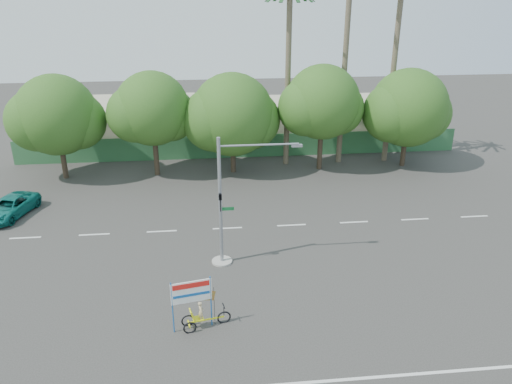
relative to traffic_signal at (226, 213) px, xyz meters
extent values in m
plane|color=#33302D|center=(2.20, -3.98, -2.92)|extent=(120.00, 120.00, 0.00)
cube|color=#336B3D|center=(2.20, 17.52, -1.92)|extent=(38.00, 0.08, 2.00)
cube|color=#B4AC8F|center=(-7.80, 22.02, -0.92)|extent=(12.00, 8.00, 4.00)
cube|color=#B4AC8F|center=(10.20, 22.02, -1.12)|extent=(14.00, 8.00, 3.60)
cylinder|color=#473828|center=(-11.80, 14.02, -1.16)|extent=(0.40, 0.40, 3.52)
sphere|color=#295519|center=(-11.80, 14.02, 2.04)|extent=(6.00, 6.00, 6.00)
sphere|color=#295519|center=(-10.45, 14.32, 1.48)|extent=(4.32, 4.32, 4.32)
sphere|color=#295519|center=(-13.15, 13.77, 1.72)|extent=(4.56, 4.56, 4.56)
cylinder|color=#473828|center=(-4.80, 14.02, -1.05)|extent=(0.40, 0.40, 3.74)
sphere|color=#295519|center=(-4.80, 14.02, 2.35)|extent=(5.60, 5.60, 5.60)
sphere|color=#295519|center=(-3.54, 14.32, 1.76)|extent=(4.03, 4.03, 4.03)
sphere|color=#295519|center=(-6.06, 13.77, 2.01)|extent=(4.26, 4.26, 4.26)
cylinder|color=#473828|center=(1.20, 14.02, -1.27)|extent=(0.40, 0.40, 3.30)
sphere|color=#295519|center=(1.20, 14.02, 1.73)|extent=(6.40, 6.40, 6.40)
sphere|color=#295519|center=(2.64, 14.32, 1.21)|extent=(4.61, 4.61, 4.61)
sphere|color=#295519|center=(-0.24, 13.77, 1.43)|extent=(4.86, 4.86, 4.86)
cylinder|color=#473828|center=(8.20, 14.02, -0.98)|extent=(0.40, 0.40, 3.87)
sphere|color=#295519|center=(8.20, 14.02, 2.54)|extent=(5.80, 5.80, 5.80)
sphere|color=#295519|center=(9.50, 14.32, 1.92)|extent=(4.18, 4.18, 4.18)
sphere|color=#295519|center=(6.89, 13.77, 2.19)|extent=(4.41, 4.41, 4.41)
cylinder|color=#473828|center=(15.20, 14.02, -1.20)|extent=(0.40, 0.40, 3.43)
sphere|color=#295519|center=(15.20, 14.02, 1.92)|extent=(6.20, 6.20, 6.20)
sphere|color=#295519|center=(16.59, 14.32, 1.37)|extent=(4.46, 4.46, 4.46)
sphere|color=#295519|center=(13.80, 13.77, 1.61)|extent=(4.71, 4.71, 4.71)
cylinder|color=#70604C|center=(10.20, 15.52, 5.58)|extent=(0.44, 0.44, 17.00)
cylinder|color=#70604C|center=(14.20, 15.52, 4.58)|extent=(0.44, 0.44, 15.00)
cylinder|color=#70604C|center=(5.70, 15.52, 4.08)|extent=(0.44, 0.44, 14.00)
cylinder|color=gray|center=(-0.30, 0.02, -2.87)|extent=(1.10, 1.10, 0.10)
cylinder|color=gray|center=(-0.30, 0.02, 0.58)|extent=(0.18, 0.18, 7.00)
cylinder|color=gray|center=(1.70, 0.02, 3.63)|extent=(4.00, 0.10, 0.10)
cube|color=gray|center=(3.60, 0.02, 3.53)|extent=(0.55, 0.20, 0.12)
imported|color=black|center=(-0.30, -0.20, 0.68)|extent=(0.16, 0.20, 1.00)
cube|color=#14662D|center=(0.05, 0.02, 0.23)|extent=(0.70, 0.04, 0.18)
torus|color=black|center=(-0.43, -5.23, -2.64)|extent=(0.63, 0.19, 0.63)
torus|color=black|center=(-2.02, -5.27, -2.66)|extent=(0.59, 0.18, 0.58)
torus|color=black|center=(-1.92, -5.78, -2.66)|extent=(0.59, 0.18, 0.58)
cube|color=yellow|center=(-1.20, -5.37, -2.59)|extent=(1.55, 0.35, 0.06)
cube|color=yellow|center=(-1.97, -5.52, -2.64)|extent=(0.16, 0.55, 0.05)
cube|color=yellow|center=(-1.56, -5.44, -2.46)|extent=(0.53, 0.47, 0.06)
cube|color=yellow|center=(-1.81, -5.49, -2.20)|extent=(0.28, 0.42, 0.50)
cylinder|color=black|center=(-0.43, -5.23, -2.27)|extent=(0.03, 0.03, 0.51)
cube|color=black|center=(-0.43, -5.23, -2.02)|extent=(0.11, 0.42, 0.04)
imported|color=#CCB284|center=(-1.43, -5.42, -2.11)|extent=(0.30, 0.40, 1.00)
cylinder|color=#1759AC|center=(-2.61, -5.65, -1.67)|extent=(0.06, 0.06, 2.49)
cylinder|color=#1759AC|center=(-0.97, -5.33, -1.67)|extent=(0.06, 0.06, 2.49)
cube|color=white|center=(-1.79, -5.49, -1.03)|extent=(1.73, 0.38, 1.02)
cube|color=red|center=(-1.78, -5.52, -0.70)|extent=(1.54, 0.31, 0.24)
cube|color=#1759AC|center=(-1.78, -5.52, -1.16)|extent=(1.54, 0.31, 0.13)
cylinder|color=black|center=(-0.84, -5.30, -1.95)|extent=(0.02, 0.02, 1.94)
cube|color=red|center=(-1.16, -5.37, -1.35)|extent=(0.81, 0.17, 0.61)
imported|color=#0F6A60|center=(-13.68, 7.27, -2.30)|extent=(3.23, 4.86, 1.24)
camera|label=1|loc=(-0.93, -23.47, 11.00)|focal=35.00mm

